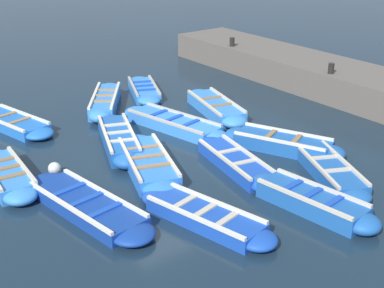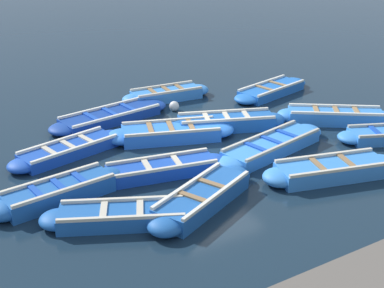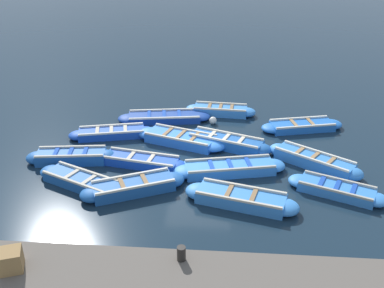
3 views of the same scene
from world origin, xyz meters
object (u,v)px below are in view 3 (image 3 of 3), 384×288
at_px(buoy_orange_near, 213,120).
at_px(bollard_mid_north, 181,253).
at_px(boat_centre, 230,168).
at_px(boat_end_of_row, 226,142).
at_px(boat_tucked, 164,117).
at_px(boat_mid_row, 314,161).
at_px(boat_outer_left, 133,187).
at_px(boat_broadside, 302,126).
at_px(boat_near_quay, 337,190).
at_px(boat_drifting, 71,157).
at_px(boat_stern_in, 220,110).
at_px(boat_inner_gap, 141,161).
at_px(wooden_crate, 11,260).
at_px(boat_alongside, 241,199).
at_px(boat_far_corner, 181,139).
at_px(boat_bow_out, 112,133).
at_px(boat_outer_right, 81,181).

bearing_deg(buoy_orange_near, bollard_mid_north, -2.37).
relative_size(boat_centre, boat_end_of_row, 1.12).
relative_size(boat_tucked, boat_centre, 1.02).
bearing_deg(boat_tucked, boat_mid_row, 58.07).
bearing_deg(boat_mid_row, boat_outer_left, -70.49).
xyz_separation_m(boat_broadside, boat_near_quay, (4.90, 0.39, 0.00)).
height_order(boat_tucked, boat_drifting, boat_drifting).
bearing_deg(boat_end_of_row, boat_outer_left, -40.58).
relative_size(boat_stern_in, boat_inner_gap, 0.91).
xyz_separation_m(boat_tucked, boat_broadside, (0.49, 5.82, 0.00)).
height_order(wooden_crate, buoy_orange_near, wooden_crate).
xyz_separation_m(boat_centre, wooden_crate, (6.25, -4.77, 1.07)).
xyz_separation_m(boat_drifting, bollard_mid_north, (6.04, 4.57, 0.97)).
distance_m(boat_broadside, bollard_mid_north, 10.38).
xyz_separation_m(boat_alongside, buoy_orange_near, (-5.99, -1.05, -0.03)).
bearing_deg(boat_far_corner, boat_stern_in, 153.93).
distance_m(boat_bow_out, boat_near_quay, 8.89).
relative_size(boat_far_corner, wooden_crate, 7.71).
distance_m(boat_alongside, boat_bow_out, 6.73).
relative_size(boat_alongside, boat_broadside, 1.02).
relative_size(boat_outer_left, wooden_crate, 7.03).
bearing_deg(bollard_mid_north, boat_end_of_row, 172.71).
distance_m(boat_outer_left, boat_end_of_row, 4.50).
bearing_deg(wooden_crate, boat_tucked, 169.60).
relative_size(boat_broadside, boat_inner_gap, 1.02).
bearing_deg(boat_centre, boat_bow_out, -118.28).
distance_m(boat_alongside, boat_broadside, 6.29).
distance_m(boat_tucked, wooden_crate, 10.77).
distance_m(boat_bow_out, boat_broadside, 7.83).
height_order(boat_bow_out, boat_near_quay, same).
xyz_separation_m(boat_tucked, boat_far_corner, (2.16, 0.93, 0.04)).
bearing_deg(bollard_mid_north, boat_centre, 168.86).
distance_m(boat_near_quay, wooden_crate, 9.70).
bearing_deg(boat_near_quay, boat_centre, -107.89).
xyz_separation_m(boat_centre, boat_broadside, (-3.80, 2.99, -0.02)).
distance_m(boat_broadside, boat_outer_right, 9.32).
xyz_separation_m(boat_stern_in, boat_drifting, (4.81, -5.27, 0.02)).
bearing_deg(boat_mid_row, boat_stern_in, -143.10).
xyz_separation_m(boat_bow_out, boat_near_quay, (3.64, 8.11, 0.00)).
distance_m(boat_alongside, buoy_orange_near, 6.08).
height_order(boat_end_of_row, boat_outer_right, boat_end_of_row).
bearing_deg(boat_far_corner, wooden_crate, -18.85).
bearing_deg(boat_mid_row, buoy_orange_near, -132.87).
bearing_deg(buoy_orange_near, boat_drifting, -53.12).
height_order(boat_centre, boat_bow_out, boat_centre).
bearing_deg(buoy_orange_near, wooden_crate, -21.39).
height_order(boat_end_of_row, boat_drifting, boat_end_of_row).
relative_size(boat_inner_gap, buoy_orange_near, 10.97).
bearing_deg(boat_inner_gap, boat_drifting, -91.47).
xyz_separation_m(boat_inner_gap, boat_mid_row, (-0.38, 6.10, 0.05)).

